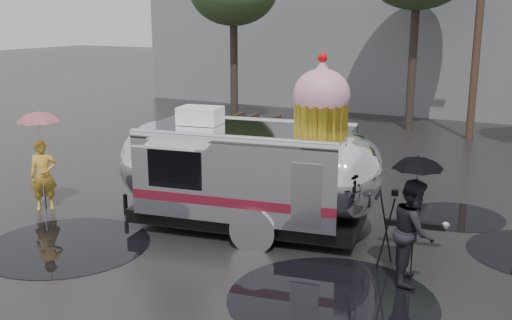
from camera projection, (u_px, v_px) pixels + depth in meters
The scene contains 10 objects.
ground at pixel (219, 260), 11.41m from camera, with size 120.00×120.00×0.00m, color black.
puddles at pixel (344, 285), 10.32m from camera, with size 11.48×9.49×0.01m.
utility_pole at pixel (480, 12), 21.26m from camera, with size 1.60×0.28×9.00m.
barricade_row at pixel (228, 125), 22.36m from camera, with size 4.30×0.80×1.00m.
airstream_trailer at pixel (252, 168), 12.72m from camera, with size 7.19×3.44×3.91m.
person_left at pixel (43, 175), 14.19m from camera, with size 0.61×0.40×1.68m, color gold.
umbrella_pink at pixel (39, 128), 13.92m from camera, with size 1.24×1.24×2.40m.
person_right at pixel (413, 231), 10.29m from camera, with size 0.89×0.49×1.84m, color black.
umbrella_black at pixel (417, 176), 10.05m from camera, with size 1.06×1.06×2.27m.
tripod at pixel (393, 222), 10.83m from camera, with size 0.60×0.61×1.51m.
Camera 1 is at (5.53, -9.10, 4.56)m, focal length 42.00 mm.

